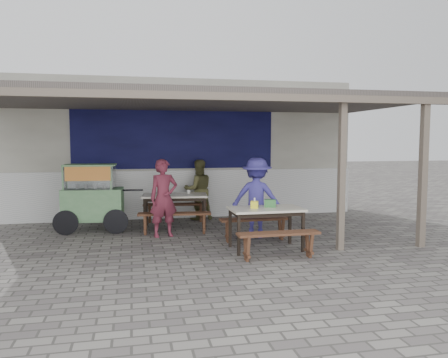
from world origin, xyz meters
TOP-DOWN VIEW (x-y plane):
  - ground at (0.00, 0.00)m, footprint 60.00×60.00m
  - back_wall at (-0.00, 3.58)m, footprint 9.00×1.28m
  - warung_roof at (0.02, 0.90)m, footprint 9.00×4.21m
  - table_left at (-0.34, 1.69)m, footprint 1.49×0.91m
  - bench_left_street at (-0.42, 1.02)m, footprint 1.53×0.44m
  - bench_left_wall at (-0.27, 2.37)m, footprint 1.53×0.44m
  - table_right at (1.06, -0.60)m, footprint 1.29×0.76m
  - bench_right_street at (1.07, -1.27)m, footprint 1.38×0.30m
  - bench_right_wall at (1.05, 0.07)m, footprint 1.38×0.30m
  - vendor_cart at (-2.11, 1.68)m, footprint 1.85×0.80m
  - patron_street_side at (-0.65, 0.84)m, footprint 0.64×0.49m
  - patron_wall_side at (0.32, 2.61)m, footprint 0.78×0.63m
  - patron_right_table at (1.18, 0.42)m, footprint 1.19×0.97m
  - tissue_box at (0.85, -0.59)m, footprint 0.17×0.17m
  - donation_box at (1.16, -0.51)m, footprint 0.24×0.20m
  - condiment_jar at (-0.02, 1.79)m, footprint 0.08×0.08m
  - condiment_bowl at (-0.61, 1.75)m, footprint 0.25×0.25m

SIDE VIEW (x-z plane):
  - ground at x=0.00m, z-range 0.00..0.00m
  - bench_right_street at x=1.07m, z-range 0.11..0.56m
  - bench_right_wall at x=1.05m, z-range 0.11..0.56m
  - bench_left_street at x=-0.42m, z-range 0.11..0.56m
  - bench_left_wall at x=-0.27m, z-range 0.11..0.56m
  - table_right at x=1.06m, z-range 0.30..1.05m
  - table_left at x=-0.34m, z-range 0.30..1.05m
  - patron_wall_side at x=0.32m, z-range 0.00..1.48m
  - condiment_bowl at x=-0.61m, z-range 0.75..0.80m
  - vendor_cart at x=-2.11m, z-range 0.06..1.51m
  - patron_street_side at x=-0.65m, z-range 0.00..1.58m
  - condiment_jar at x=-0.02m, z-range 0.75..0.84m
  - patron_right_table at x=1.18m, z-range 0.00..1.60m
  - tissue_box at x=0.85m, z-range 0.75..0.88m
  - donation_box at x=1.16m, z-range 0.75..0.88m
  - back_wall at x=0.00m, z-range -0.03..3.47m
  - warung_roof at x=0.02m, z-range 1.31..4.12m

